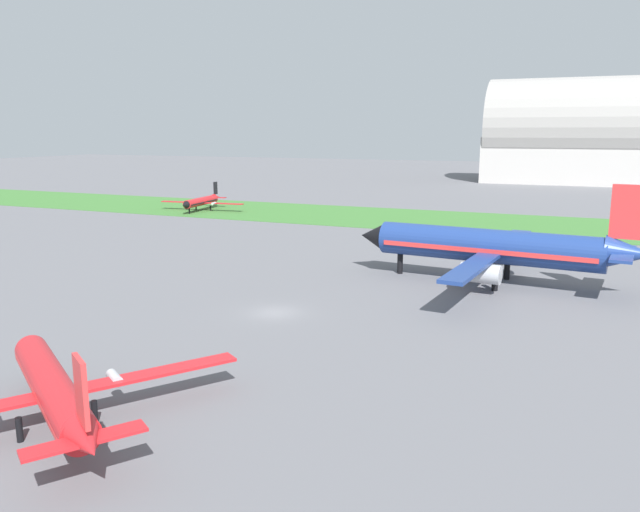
# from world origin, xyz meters

# --- Properties ---
(ground_plane) EXTENTS (600.00, 600.00, 0.00)m
(ground_plane) POSITION_xyz_m (0.00, 0.00, 0.00)
(ground_plane) COLOR slate
(grass_taxiway_strip) EXTENTS (360.00, 28.00, 0.08)m
(grass_taxiway_strip) POSITION_xyz_m (0.00, 64.58, 0.04)
(grass_taxiway_strip) COLOR #3D7533
(grass_taxiway_strip) RESTS_ON ground_plane
(airplane_foreground_turboprop) EXTENTS (16.20, 18.45, 6.40)m
(airplane_foreground_turboprop) POSITION_xyz_m (-0.90, -24.71, 2.34)
(airplane_foreground_turboprop) COLOR red
(airplane_foreground_turboprop) RESTS_ON ground_plane
(airplane_midfield_jet) EXTENTS (30.96, 31.51, 11.13)m
(airplane_midfield_jet) POSITION_xyz_m (16.45, 18.80, 4.01)
(airplane_midfield_jet) COLOR navy
(airplane_midfield_jet) RESTS_ON ground_plane
(airplane_taxiing_turboprop) EXTENTS (18.30, 15.70, 5.48)m
(airplane_taxiing_turboprop) POSITION_xyz_m (-47.14, 59.62, 2.01)
(airplane_taxiing_turboprop) COLOR red
(airplane_taxiing_turboprop) RESTS_ON ground_plane
(hangar_distant) EXTENTS (56.67, 30.83, 32.57)m
(hangar_distant) POSITION_xyz_m (22.22, 167.02, 14.14)
(hangar_distant) COLOR #BCB7B2
(hangar_distant) RESTS_ON ground_plane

